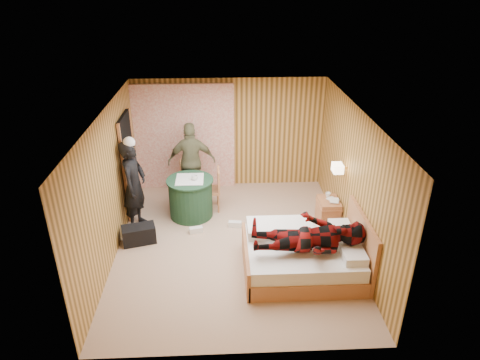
{
  "coord_description": "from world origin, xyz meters",
  "views": [
    {
      "loc": [
        -0.19,
        -6.54,
        4.53
      ],
      "look_at": [
        0.14,
        0.55,
        1.05
      ],
      "focal_mm": 32.0,
      "sensor_mm": 36.0,
      "label": 1
    }
  ],
  "objects_px": {
    "nightstand": "(328,212)",
    "duffel_bag": "(139,234)",
    "round_table": "(191,197)",
    "woman_standing": "(134,185)",
    "bed": "(303,255)",
    "chair_near": "(214,186)",
    "wall_lamp": "(338,168)",
    "chair_far": "(191,176)",
    "man_on_bed": "(310,230)",
    "man_at_table": "(192,162)"
  },
  "relations": [
    {
      "from": "round_table",
      "to": "chair_near",
      "type": "relative_size",
      "value": 1.02
    },
    {
      "from": "man_at_table",
      "to": "man_on_bed",
      "type": "height_order",
      "value": "man_on_bed"
    },
    {
      "from": "wall_lamp",
      "to": "chair_near",
      "type": "xyz_separation_m",
      "value": [
        -2.29,
        0.88,
        -0.77
      ]
    },
    {
      "from": "round_table",
      "to": "woman_standing",
      "type": "height_order",
      "value": "woman_standing"
    },
    {
      "from": "wall_lamp",
      "to": "nightstand",
      "type": "height_order",
      "value": "wall_lamp"
    },
    {
      "from": "chair_far",
      "to": "man_on_bed",
      "type": "distance_m",
      "value": 3.5
    },
    {
      "from": "nightstand",
      "to": "round_table",
      "type": "relative_size",
      "value": 0.59
    },
    {
      "from": "nightstand",
      "to": "round_table",
      "type": "height_order",
      "value": "round_table"
    },
    {
      "from": "chair_near",
      "to": "wall_lamp",
      "type": "bearing_deg",
      "value": 66.9
    },
    {
      "from": "chair_far",
      "to": "nightstand",
      "type": "bearing_deg",
      "value": -41.96
    },
    {
      "from": "nightstand",
      "to": "chair_near",
      "type": "bearing_deg",
      "value": 162.54
    },
    {
      "from": "wall_lamp",
      "to": "round_table",
      "type": "bearing_deg",
      "value": 166.88
    },
    {
      "from": "chair_far",
      "to": "duffel_bag",
      "type": "distance_m",
      "value": 1.92
    },
    {
      "from": "nightstand",
      "to": "man_on_bed",
      "type": "relative_size",
      "value": 0.31
    },
    {
      "from": "bed",
      "to": "chair_near",
      "type": "relative_size",
      "value": 2.13
    },
    {
      "from": "wall_lamp",
      "to": "man_on_bed",
      "type": "height_order",
      "value": "man_on_bed"
    },
    {
      "from": "duffel_bag",
      "to": "woman_standing",
      "type": "distance_m",
      "value": 0.93
    },
    {
      "from": "bed",
      "to": "man_at_table",
      "type": "distance_m",
      "value": 3.36
    },
    {
      "from": "bed",
      "to": "woman_standing",
      "type": "relative_size",
      "value": 1.09
    },
    {
      "from": "chair_near",
      "to": "man_at_table",
      "type": "bearing_deg",
      "value": -141.23
    },
    {
      "from": "chair_far",
      "to": "duffel_bag",
      "type": "bearing_deg",
      "value": -136.45
    },
    {
      "from": "woman_standing",
      "to": "man_on_bed",
      "type": "distance_m",
      "value": 3.48
    },
    {
      "from": "nightstand",
      "to": "woman_standing",
      "type": "distance_m",
      "value": 3.78
    },
    {
      "from": "duffel_bag",
      "to": "man_on_bed",
      "type": "height_order",
      "value": "man_on_bed"
    },
    {
      "from": "chair_near",
      "to": "woman_standing",
      "type": "relative_size",
      "value": 0.51
    },
    {
      "from": "chair_near",
      "to": "duffel_bag",
      "type": "height_order",
      "value": "chair_near"
    },
    {
      "from": "wall_lamp",
      "to": "nightstand",
      "type": "bearing_deg",
      "value": 103.58
    },
    {
      "from": "woman_standing",
      "to": "man_at_table",
      "type": "bearing_deg",
      "value": -30.17
    },
    {
      "from": "bed",
      "to": "round_table",
      "type": "relative_size",
      "value": 2.08
    },
    {
      "from": "bed",
      "to": "nightstand",
      "type": "relative_size",
      "value": 3.5
    },
    {
      "from": "wall_lamp",
      "to": "chair_far",
      "type": "xyz_separation_m",
      "value": [
        -2.78,
        1.37,
        -0.76
      ]
    },
    {
      "from": "chair_near",
      "to": "chair_far",
      "type": "bearing_deg",
      "value": -136.75
    },
    {
      "from": "chair_far",
      "to": "woman_standing",
      "type": "xyz_separation_m",
      "value": [
        -1.0,
        -1.08,
        0.35
      ]
    },
    {
      "from": "duffel_bag",
      "to": "nightstand",
      "type": "bearing_deg",
      "value": -7.5
    },
    {
      "from": "bed",
      "to": "round_table",
      "type": "xyz_separation_m",
      "value": [
        -1.96,
        1.88,
        0.12
      ]
    },
    {
      "from": "wall_lamp",
      "to": "nightstand",
      "type": "relative_size",
      "value": 0.47
    },
    {
      "from": "woman_standing",
      "to": "man_on_bed",
      "type": "height_order",
      "value": "man_on_bed"
    },
    {
      "from": "round_table",
      "to": "man_at_table",
      "type": "height_order",
      "value": "man_at_table"
    },
    {
      "from": "man_at_table",
      "to": "wall_lamp",
      "type": "bearing_deg",
      "value": 149.49
    },
    {
      "from": "wall_lamp",
      "to": "man_at_table",
      "type": "relative_size",
      "value": 0.15
    },
    {
      "from": "nightstand",
      "to": "duffel_bag",
      "type": "xyz_separation_m",
      "value": [
        -3.62,
        -0.47,
        -0.11
      ]
    },
    {
      "from": "chair_far",
      "to": "woman_standing",
      "type": "bearing_deg",
      "value": -151.12
    },
    {
      "from": "chair_far",
      "to": "man_on_bed",
      "type": "height_order",
      "value": "man_on_bed"
    },
    {
      "from": "nightstand",
      "to": "chair_far",
      "type": "distance_m",
      "value": 2.99
    },
    {
      "from": "chair_near",
      "to": "man_at_table",
      "type": "relative_size",
      "value": 0.53
    },
    {
      "from": "woman_standing",
      "to": "duffel_bag",
      "type": "bearing_deg",
      "value": -157.48
    },
    {
      "from": "nightstand",
      "to": "duffel_bag",
      "type": "distance_m",
      "value": 3.65
    },
    {
      "from": "round_table",
      "to": "bed",
      "type": "bearing_deg",
      "value": -43.9
    },
    {
      "from": "chair_near",
      "to": "woman_standing",
      "type": "xyz_separation_m",
      "value": [
        -1.48,
        -0.59,
        0.36
      ]
    },
    {
      "from": "chair_far",
      "to": "chair_near",
      "type": "bearing_deg",
      "value": -63.2
    }
  ]
}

